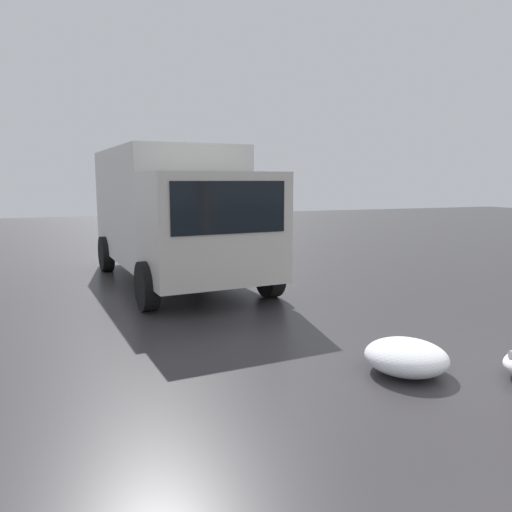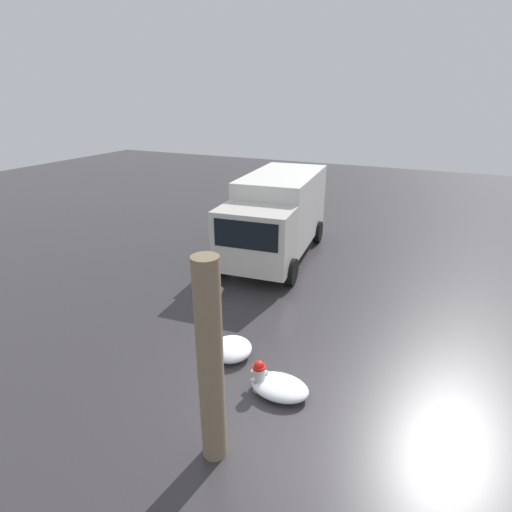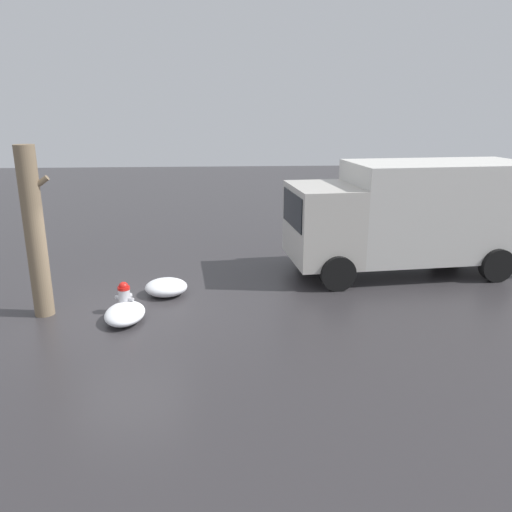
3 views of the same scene
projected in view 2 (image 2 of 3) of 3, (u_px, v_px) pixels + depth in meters
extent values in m
plane|color=#333033|center=(259.00, 390.00, 8.51)|extent=(60.00, 60.00, 0.00)
cylinder|color=#B7B7BC|center=(259.00, 379.00, 8.40)|extent=(0.26, 0.26, 0.56)
cylinder|color=red|center=(259.00, 367.00, 8.28)|extent=(0.27, 0.27, 0.07)
sphere|color=red|center=(259.00, 366.00, 8.27)|extent=(0.22, 0.22, 0.22)
cylinder|color=#B7B7BC|center=(253.00, 372.00, 8.50)|extent=(0.14, 0.14, 0.11)
cylinder|color=#B7B7BC|center=(252.00, 380.00, 8.27)|extent=(0.13, 0.12, 0.09)
cylinder|color=#B7B7BC|center=(265.00, 373.00, 8.49)|extent=(0.13, 0.12, 0.09)
cylinder|color=#7F6B51|center=(210.00, 365.00, 6.32)|extent=(0.42, 0.42, 3.73)
cylinder|color=#7F6B51|center=(214.00, 302.00, 6.09)|extent=(0.48, 0.12, 0.39)
cube|color=beige|center=(255.00, 239.00, 13.00)|extent=(1.86, 2.61, 2.03)
cube|color=black|center=(246.00, 235.00, 12.12)|extent=(0.22, 2.07, 0.89)
cube|color=silver|center=(282.00, 206.00, 15.73)|extent=(5.05, 2.90, 2.60)
cylinder|color=black|center=(291.00, 272.00, 13.07)|extent=(0.92, 0.36, 0.90)
cylinder|color=black|center=(222.00, 262.00, 13.83)|extent=(0.92, 0.36, 0.90)
cylinder|color=black|center=(318.00, 232.00, 16.89)|extent=(0.92, 0.36, 0.90)
cylinder|color=black|center=(262.00, 226.00, 17.66)|extent=(0.92, 0.36, 0.90)
ellipsoid|color=white|center=(280.00, 387.00, 8.34)|extent=(0.85, 1.25, 0.33)
ellipsoid|color=white|center=(231.00, 349.00, 9.53)|extent=(1.03, 0.99, 0.40)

